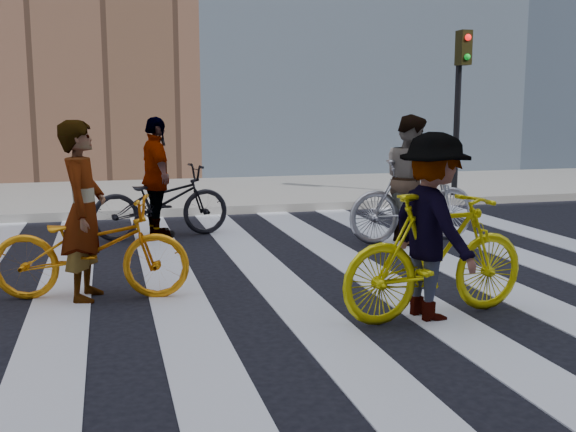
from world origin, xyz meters
name	(u,v)px	position (x,y,z in m)	size (l,w,h in m)	color
ground	(332,284)	(0.00, 0.00, 0.00)	(100.00, 100.00, 0.00)	black
sidewalk_far	(219,193)	(0.00, 7.50, 0.07)	(100.00, 5.00, 0.15)	gray
zebra_crosswalk	(332,284)	(0.00, 0.00, 0.01)	(8.25, 10.00, 0.01)	silver
traffic_signal	(460,86)	(4.40, 5.32, 2.28)	(0.22, 0.42, 3.33)	black
bike_yellow_left	(91,248)	(-2.46, 0.12, 0.50)	(0.67, 1.91, 1.00)	orange
bike_silver_mid	(413,201)	(1.84, 1.92, 0.58)	(0.55, 1.94, 1.17)	#A7A7B1
bike_yellow_right	(437,256)	(0.52, -1.32, 0.57)	(0.53, 1.88, 1.13)	yellow
bike_dark_rear	(161,202)	(-1.54, 3.16, 0.52)	(0.70, 2.00, 1.05)	black
rider_left	(83,211)	(-2.51, 0.12, 0.87)	(0.64, 0.42, 1.75)	slate
rider_mid	(411,179)	(1.79, 1.92, 0.89)	(0.86, 0.67, 1.78)	slate
rider_right	(433,227)	(0.47, -1.32, 0.83)	(1.07, 0.61, 1.65)	slate
rider_rear	(157,178)	(-1.59, 3.16, 0.87)	(1.02, 0.42, 1.74)	slate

